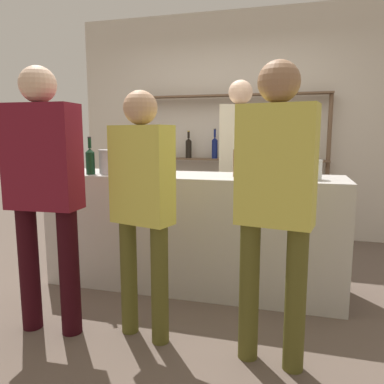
% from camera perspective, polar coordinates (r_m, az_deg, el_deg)
% --- Properties ---
extents(ground_plane, '(16.00, 16.00, 0.00)m').
position_cam_1_polar(ground_plane, '(3.33, 0.00, -14.00)').
color(ground_plane, brown).
extents(bar_counter, '(2.44, 0.61, 0.96)m').
position_cam_1_polar(bar_counter, '(3.17, 0.00, -6.00)').
color(bar_counter, '#B7B2AD').
rests_on(bar_counter, ground_plane).
extents(back_wall, '(4.04, 0.12, 2.80)m').
position_cam_1_polar(back_wall, '(4.93, 5.94, 10.02)').
color(back_wall, beige).
rests_on(back_wall, ground_plane).
extents(back_shelf, '(2.44, 0.18, 1.77)m').
position_cam_1_polar(back_shelf, '(4.75, 5.63, 7.50)').
color(back_shelf, brown).
rests_on(back_shelf, ground_plane).
extents(counter_bottle_0, '(0.07, 0.07, 0.31)m').
position_cam_1_polar(counter_bottle_0, '(3.23, -15.25, 4.69)').
color(counter_bottle_0, black).
rests_on(counter_bottle_0, bar_counter).
extents(counter_bottle_1, '(0.08, 0.08, 0.31)m').
position_cam_1_polar(counter_bottle_1, '(3.20, -8.11, 4.90)').
color(counter_bottle_1, silver).
rests_on(counter_bottle_1, bar_counter).
extents(counter_bottle_2, '(0.09, 0.09, 0.33)m').
position_cam_1_polar(counter_bottle_2, '(3.26, -4.79, 5.22)').
color(counter_bottle_2, brown).
rests_on(counter_bottle_2, bar_counter).
extents(counter_bottle_3, '(0.08, 0.08, 0.33)m').
position_cam_1_polar(counter_bottle_3, '(2.95, 7.03, 4.84)').
color(counter_bottle_3, brown).
rests_on(counter_bottle_3, bar_counter).
extents(counter_bottle_4, '(0.07, 0.07, 0.34)m').
position_cam_1_polar(counter_bottle_4, '(3.16, -5.92, 4.98)').
color(counter_bottle_4, '#0F1956').
rests_on(counter_bottle_4, bar_counter).
extents(counter_bottle_5, '(0.08, 0.08, 0.31)m').
position_cam_1_polar(counter_bottle_5, '(2.96, 15.84, 4.39)').
color(counter_bottle_5, brown).
rests_on(counter_bottle_5, bar_counter).
extents(wine_glass, '(0.09, 0.09, 0.16)m').
position_cam_1_polar(wine_glass, '(2.77, 15.47, 4.15)').
color(wine_glass, silver).
rests_on(wine_glass, bar_counter).
extents(ice_bucket, '(0.24, 0.24, 0.20)m').
position_cam_1_polar(ice_bucket, '(3.25, -11.98, 4.56)').
color(ice_bucket, '#B2B2B7').
rests_on(ice_bucket, bar_counter).
extents(cork_jar, '(0.14, 0.14, 0.15)m').
position_cam_1_polar(cork_jar, '(2.90, 17.86, 3.25)').
color(cork_jar, silver).
rests_on(cork_jar, bar_counter).
extents(server_behind_counter, '(0.43, 0.25, 1.82)m').
position_cam_1_polar(server_behind_counter, '(3.81, 7.23, 5.81)').
color(server_behind_counter, '#575347').
rests_on(server_behind_counter, ground_plane).
extents(customer_left, '(0.47, 0.22, 1.70)m').
position_cam_1_polar(customer_left, '(2.52, -21.67, 1.48)').
color(customer_left, black).
rests_on(customer_left, ground_plane).
extents(customer_right, '(0.43, 0.25, 1.66)m').
position_cam_1_polar(customer_right, '(2.03, 12.56, 0.08)').
color(customer_right, brown).
rests_on(customer_right, ground_plane).
extents(customer_center, '(0.42, 0.27, 1.54)m').
position_cam_1_polar(customer_center, '(2.29, -7.60, -0.64)').
color(customer_center, brown).
rests_on(customer_center, ground_plane).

